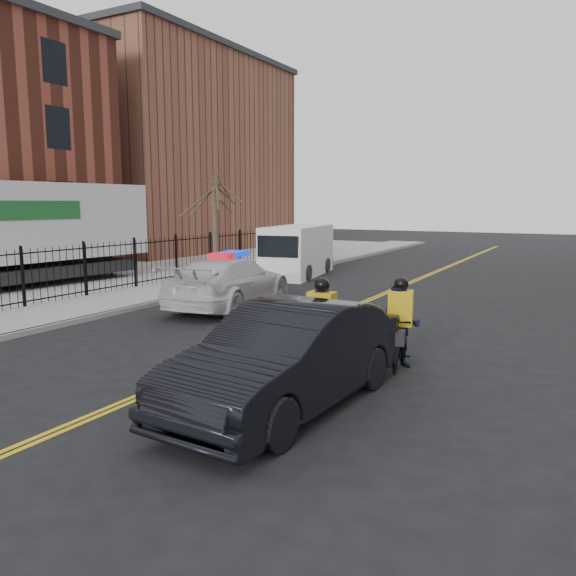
% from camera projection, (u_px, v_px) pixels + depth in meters
% --- Properties ---
extents(ground, '(120.00, 120.00, 0.00)m').
position_uv_depth(ground, '(229.00, 359.00, 12.48)').
color(ground, black).
rests_on(ground, ground).
extents(center_line_left, '(0.10, 60.00, 0.01)m').
position_uv_depth(center_line_left, '(359.00, 303.00, 19.45)').
color(center_line_left, gold).
rests_on(center_line_left, ground).
extents(center_line_right, '(0.10, 60.00, 0.01)m').
position_uv_depth(center_line_right, '(363.00, 303.00, 19.37)').
color(center_line_right, gold).
rests_on(center_line_right, ground).
extents(sidewalk, '(3.00, 60.00, 0.15)m').
position_uv_depth(sidewalk, '(190.00, 286.00, 22.97)').
color(sidewalk, gray).
rests_on(sidewalk, ground).
extents(curb, '(0.20, 60.00, 0.15)m').
position_uv_depth(curb, '(220.00, 289.00, 22.25)').
color(curb, gray).
rests_on(curb, ground).
extents(iron_fence, '(0.12, 28.00, 2.00)m').
position_uv_depth(iron_fence, '(161.00, 262.00, 23.54)').
color(iron_fence, black).
rests_on(iron_fence, ground).
extents(lot_pad, '(18.00, 60.00, 0.02)m').
position_uv_depth(lot_pad, '(23.00, 273.00, 27.97)').
color(lot_pad, gray).
rests_on(lot_pad, ground).
extents(warehouse_far, '(14.00, 18.00, 14.00)m').
position_uv_depth(warehouse_far, '(159.00, 156.00, 43.17)').
color(warehouse_far, brown).
rests_on(warehouse_far, ground).
extents(street_tree, '(3.20, 3.20, 4.80)m').
position_uv_depth(street_tree, '(215.00, 201.00, 24.23)').
color(street_tree, '#392C21').
rests_on(street_tree, sidewalk).
extents(police_cruiser, '(3.05, 6.04, 1.84)m').
position_uv_depth(police_cruiser, '(230.00, 282.00, 18.60)').
color(police_cruiser, silver).
rests_on(police_cruiser, ground).
extents(dark_sedan, '(2.19, 5.45, 1.76)m').
position_uv_depth(dark_sedan, '(289.00, 357.00, 9.40)').
color(dark_sedan, black).
rests_on(dark_sedan, ground).
extents(cargo_van, '(2.99, 5.90, 2.36)m').
position_uv_depth(cargo_van, '(297.00, 252.00, 26.64)').
color(cargo_van, white).
rests_on(cargo_van, ground).
extents(cyclist_near, '(0.80, 2.05, 1.99)m').
position_uv_depth(cyclist_near, '(321.00, 342.00, 11.23)').
color(cyclist_near, black).
rests_on(cyclist_near, ground).
extents(cyclist_far, '(0.98, 1.97, 1.92)m').
position_uv_depth(cyclist_far, '(400.00, 332.00, 11.76)').
color(cyclist_far, black).
rests_on(cyclist_far, ground).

